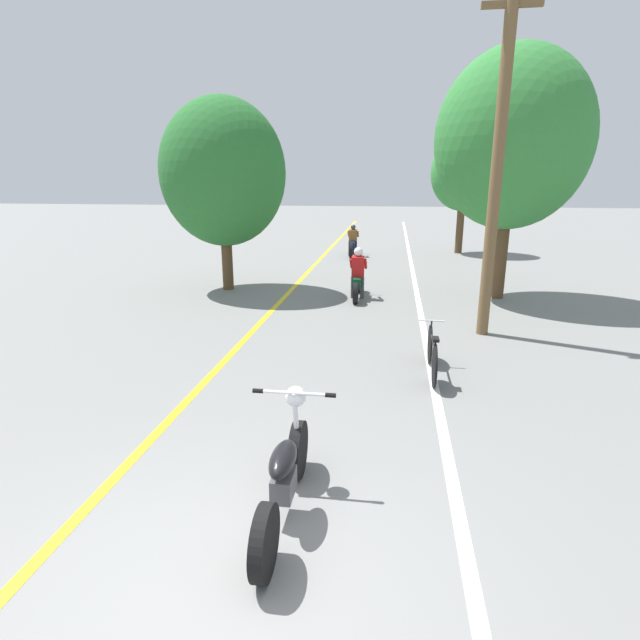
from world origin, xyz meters
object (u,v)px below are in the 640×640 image
utility_pole (498,162)px  roadside_tree_right_far (464,173)px  bicycle_parked (432,353)px  motorcycle_foreground (285,473)px  motorcycle_rider_far (353,244)px  motorcycle_rider_lead (358,279)px  roadside_tree_right_near (513,140)px  roadside_tree_left (223,173)px

utility_pole → roadside_tree_right_far: 12.55m
bicycle_parked → roadside_tree_right_far: bearing=81.7°
utility_pole → motorcycle_foreground: utility_pole is taller
motorcycle_rider_far → motorcycle_rider_lead: bearing=-84.4°
motorcycle_foreground → motorcycle_rider_far: bearing=92.5°
motorcycle_rider_lead → roadside_tree_right_near: bearing=8.4°
motorcycle_rider_lead → bicycle_parked: bearing=-73.3°
roadside_tree_right_near → motorcycle_rider_far: roadside_tree_right_near is taller
roadside_tree_right_near → roadside_tree_left: 7.91m
motorcycle_rider_lead → bicycle_parked: motorcycle_rider_lead is taller
roadside_tree_left → motorcycle_foreground: bearing=-68.8°
motorcycle_rider_far → bicycle_parked: (2.44, -13.37, -0.14)m
utility_pole → motorcycle_rider_lead: bearing=134.3°
motorcycle_foreground → motorcycle_rider_lead: (0.03, 9.52, 0.09)m
motorcycle_foreground → motorcycle_rider_lead: motorcycle_rider_lead is taller
motorcycle_foreground → motorcycle_rider_far: motorcycle_rider_far is taller
roadside_tree_right_near → motorcycle_foreground: bearing=-111.3°
utility_pole → roadside_tree_right_near: 3.76m
motorcycle_foreground → motorcycle_rider_far: 17.38m
motorcycle_foreground → bicycle_parked: bearing=67.0°
utility_pole → motorcycle_foreground: bearing=-114.2°
roadside_tree_right_far → motorcycle_rider_far: (-4.65, -1.69, -2.96)m
roadside_tree_right_far → roadside_tree_left: (-7.84, -8.92, -0.09)m
utility_pole → bicycle_parked: bearing=-116.1°
motorcycle_foreground → roadside_tree_right_near: bearing=68.7°
motorcycle_rider_lead → motorcycle_rider_far: size_ratio=0.93×
utility_pole → motorcycle_rider_lead: utility_pole is taller
roadside_tree_right_far → utility_pole: bearing=-94.4°
roadside_tree_right_far → roadside_tree_left: size_ratio=0.94×
roadside_tree_right_near → motorcycle_rider_far: size_ratio=3.06×
utility_pole → roadside_tree_right_far: bearing=85.6°
roadside_tree_right_far → bicycle_parked: 15.53m
utility_pole → roadside_tree_left: utility_pole is taller
utility_pole → motorcycle_rider_far: utility_pole is taller
roadside_tree_right_near → roadside_tree_right_far: roadside_tree_right_near is taller
roadside_tree_left → motorcycle_rider_far: 8.41m
utility_pole → bicycle_parked: size_ratio=3.84×
motorcycle_rider_lead → motorcycle_rider_far: (-0.77, 7.84, -0.03)m
motorcycle_foreground → bicycle_parked: (1.69, 3.99, -0.07)m
utility_pole → roadside_tree_right_far: size_ratio=1.34×
roadside_tree_right_near → roadside_tree_left: roadside_tree_right_near is taller
roadside_tree_right_near → utility_pole: bearing=-105.5°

